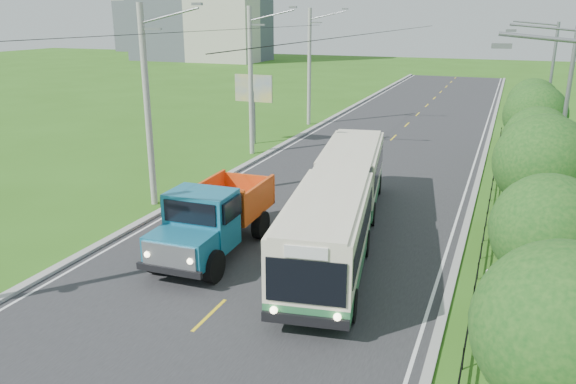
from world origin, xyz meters
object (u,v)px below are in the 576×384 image
Objects in this scene: tree_second at (549,235)px; tree_fifth at (536,118)px; tree_third at (544,167)px; planter_far at (505,169)px; pole_near at (148,107)px; planter_mid at (501,208)px; dump_truck at (213,215)px; pole_mid at (251,81)px; pole_far at (310,67)px; planter_near at (495,275)px; streetlight_far at (548,85)px; tree_fourth at (538,145)px; streetlight_mid at (560,119)px; tree_front at (565,337)px; bus at (341,198)px; tree_back at (533,106)px; billboard_left at (254,93)px.

tree_second is 18.00m from tree_fifth.
planter_far is at bearing 95.18° from tree_third.
pole_near is 18.17m from tree_third.
dump_truck is (-10.91, -9.41, 1.38)m from planter_mid.
tree_fifth is 7.21m from planter_mid.
pole_mid is (0.00, 12.00, 0.00)m from pole_near.
pole_far reaches higher than planter_near.
planter_mid is at bearing 90.00° from planter_near.
pole_near is 1.10× the size of streetlight_far.
tree_fourth is 0.60× the size of streetlight_mid.
streetlight_far is at bearing 88.26° from tree_second.
streetlight_mid is at bearing 0.00° from planter_mid.
tree_fifth is at bearing 84.92° from planter_near.
tree_second is 0.91× the size of tree_fifth.
tree_front is 0.79× the size of dump_truck.
tree_front is at bearing -90.00° from tree_fourth.
streetlight_far reaches higher than bus.
tree_back is at bearing 90.00° from tree_fifth.
streetlight_far is at bearing 57.63° from bus.
billboard_left is at bearing 153.01° from tree_fourth.
tree_third is 5.98m from streetlight_mid.
tree_back is 0.77× the size of dump_truck.
streetlight_mid reaches higher than tree_second.
planter_near is at bearing -104.32° from streetlight_mid.
planter_near is (-2.04, -8.00, -4.62)m from streetlight_mid.
planter_mid is at bearing -95.91° from tree_back.
pole_near is 24.00m from pole_far.
streetlight_far is at bearing 90.00° from streetlight_mid.
tree_front is at bearing -90.00° from tree_back.
pole_far is 14.93× the size of planter_mid.
tree_fourth is at bearing -90.00° from tree_back.
pole_near reaches higher than dump_truck.
bus is at bearing -136.55° from planter_mid.
pole_mid and pole_far have the same top height.
streetlight_mid is at bearing -82.71° from tree_fifth.
pole_far reaches higher than planter_mid.
tree_fifth is at bearing -90.00° from tree_back.
planter_mid is at bearing -22.54° from pole_mid.
streetlight_far is (0.79, 13.86, 1.32)m from tree_fourth.
streetlight_mid is at bearing -75.68° from planter_far.
dump_truck is at bearing -172.64° from planter_near.
tree_back is 8.21× the size of planter_far.
planter_far is at bearing 93.62° from tree_second.
tree_third is at bearing 14.43° from dump_truck.
pole_far is 19.56m from streetlight_far.
tree_second is 12.00m from tree_fourth.
tree_third is at bearing 90.00° from tree_front.
pole_far is 1.82× the size of tree_back.
tree_second is at bearing -20.74° from pole_near.
tree_second is (18.12, -18.86, -1.57)m from pole_mid.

